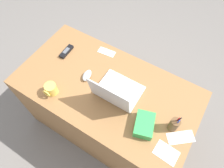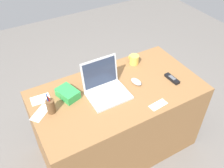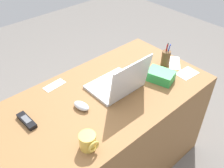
# 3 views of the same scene
# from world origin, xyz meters

# --- Properties ---
(ground_plane) EXTENTS (6.00, 6.00, 0.00)m
(ground_plane) POSITION_xyz_m (0.00, 0.00, 0.00)
(ground_plane) COLOR slate
(desk) EXTENTS (1.38, 0.74, 0.74)m
(desk) POSITION_xyz_m (0.00, 0.00, 0.37)
(desk) COLOR olive
(desk) RESTS_ON ground
(laptop) EXTENTS (0.31, 0.29, 0.26)m
(laptop) POSITION_xyz_m (-0.10, 0.02, 0.79)
(laptop) COLOR silver
(laptop) RESTS_ON desk
(computer_mouse) EXTENTS (0.08, 0.11, 0.04)m
(computer_mouse) POSITION_xyz_m (0.17, -0.00, 0.76)
(computer_mouse) COLOR silver
(computer_mouse) RESTS_ON desk
(coffee_mug_white) EXTENTS (0.08, 0.10, 0.09)m
(coffee_mug_white) POSITION_xyz_m (0.31, 0.25, 0.78)
(coffee_mug_white) COLOR #E0BC4C
(coffee_mug_white) RESTS_ON desk
(cordless_phone) EXTENTS (0.05, 0.15, 0.03)m
(cordless_phone) POSITION_xyz_m (0.46, -0.11, 0.75)
(cordless_phone) COLOR black
(cordless_phone) RESTS_ON desk
(pen_holder) EXTENTS (0.06, 0.06, 0.17)m
(pen_holder) POSITION_xyz_m (-0.54, 0.04, 0.80)
(pen_holder) COLOR brown
(pen_holder) RESTS_ON desk
(snack_bag) EXTENTS (0.16, 0.20, 0.07)m
(snack_bag) POSITION_xyz_m (-0.38, 0.13, 0.77)
(snack_bag) COLOR green
(snack_bag) RESTS_ON desk
(paper_note_near_laptop) EXTENTS (0.15, 0.11, 0.00)m
(paper_note_near_laptop) POSITION_xyz_m (-0.57, 0.21, 0.74)
(paper_note_near_laptop) COLOR white
(paper_note_near_laptop) RESTS_ON desk
(paper_note_left) EXTENTS (0.18, 0.17, 0.00)m
(paper_note_left) POSITION_xyz_m (-0.61, 0.07, 0.74)
(paper_note_left) COLOR white
(paper_note_left) RESTS_ON desk
(paper_note_right) EXTENTS (0.15, 0.08, 0.00)m
(paper_note_right) POSITION_xyz_m (0.18, -0.29, 0.74)
(paper_note_right) COLOR white
(paper_note_right) RESTS_ON desk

